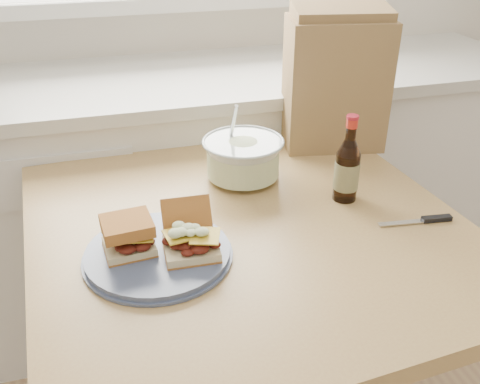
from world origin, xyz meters
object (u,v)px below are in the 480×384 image
object	(u,v)px
plate	(158,254)
paper_bag	(335,84)
coleslaw_bowl	(243,160)
dining_table	(248,265)
beer_bottle	(347,169)

from	to	relation	value
plate	paper_bag	bearing A→B (deg)	37.64
plate	paper_bag	size ratio (longest dim) A/B	0.82
paper_bag	coleslaw_bowl	bearing A→B (deg)	-142.88
dining_table	coleslaw_bowl	distance (m)	0.28
plate	coleslaw_bowl	world-z (taller)	coleslaw_bowl
coleslaw_bowl	beer_bottle	bearing A→B (deg)	-38.46
beer_bottle	paper_bag	distance (m)	0.36
dining_table	plate	bearing A→B (deg)	-165.75
dining_table	beer_bottle	distance (m)	0.33
dining_table	paper_bag	bearing A→B (deg)	40.85
beer_bottle	paper_bag	bearing A→B (deg)	73.02
dining_table	coleslaw_bowl	size ratio (longest dim) A/B	4.94
dining_table	plate	world-z (taller)	plate
coleslaw_bowl	paper_bag	xyz separation A→B (m)	(0.32, 0.16, 0.13)
coleslaw_bowl	paper_bag	size ratio (longest dim) A/B	0.58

